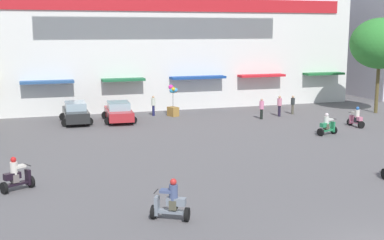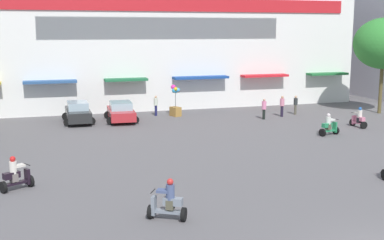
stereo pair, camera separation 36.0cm
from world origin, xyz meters
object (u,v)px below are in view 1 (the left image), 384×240
(plaza_tree_1, at_px, (380,44))
(pedestrian_1, at_px, (279,105))
(scooter_rider_4, at_px, (327,126))
(scooter_rider_7, at_px, (171,203))
(scooter_rider_5, at_px, (17,177))
(pedestrian_2, at_px, (153,104))
(scooter_rider_2, at_px, (356,119))
(pedestrian_0, at_px, (293,103))
(pedestrian_3, at_px, (262,107))
(balloon_vendor_cart, at_px, (173,102))
(parked_car_1, at_px, (119,112))
(parked_car_0, at_px, (76,113))

(plaza_tree_1, bearing_deg, pedestrian_1, 174.32)
(scooter_rider_4, bearing_deg, scooter_rider_7, -140.55)
(scooter_rider_5, xyz_separation_m, pedestrian_1, (19.91, 13.76, 0.33))
(scooter_rider_7, bearing_deg, pedestrian_2, 78.10)
(plaza_tree_1, relative_size, pedestrian_1, 4.66)
(scooter_rider_4, bearing_deg, scooter_rider_2, 27.25)
(pedestrian_2, bearing_deg, pedestrian_0, -13.98)
(pedestrian_3, distance_m, balloon_vendor_cart, 7.18)
(pedestrian_0, bearing_deg, pedestrian_2, 166.02)
(pedestrian_1, bearing_deg, scooter_rider_2, -60.80)
(parked_car_1, xyz_separation_m, pedestrian_2, (3.14, 1.71, 0.19))
(parked_car_1, relative_size, pedestrian_3, 2.72)
(parked_car_1, bearing_deg, pedestrian_2, 28.49)
(scooter_rider_2, bearing_deg, scooter_rider_7, -142.76)
(pedestrian_3, xyz_separation_m, balloon_vendor_cart, (-6.26, 3.51, 0.24))
(scooter_rider_4, relative_size, scooter_rider_7, 0.97)
(pedestrian_1, xyz_separation_m, balloon_vendor_cart, (-8.18, 2.83, 0.20))
(parked_car_1, bearing_deg, scooter_rider_5, -114.61)
(scooter_rider_4, distance_m, pedestrian_2, 14.41)
(scooter_rider_5, bearing_deg, scooter_rider_7, -44.43)
(pedestrian_3, bearing_deg, plaza_tree_1, -0.99)
(plaza_tree_1, height_order, pedestrian_0, plaza_tree_1)
(pedestrian_0, xyz_separation_m, pedestrian_3, (-3.49, -1.33, 0.02))
(plaza_tree_1, height_order, pedestrian_3, plaza_tree_1)
(scooter_rider_4, height_order, scooter_rider_7, scooter_rider_7)
(pedestrian_0, distance_m, balloon_vendor_cart, 10.00)
(parked_car_0, distance_m, balloon_vendor_cart, 7.88)
(scooter_rider_4, xyz_separation_m, pedestrian_2, (-9.27, 11.03, 0.32))
(plaza_tree_1, bearing_deg, scooter_rider_5, -155.72)
(plaza_tree_1, distance_m, pedestrian_1, 9.98)
(pedestrian_3, relative_size, balloon_vendor_cart, 0.64)
(pedestrian_1, bearing_deg, pedestrian_0, 22.38)
(plaza_tree_1, relative_size, pedestrian_0, 5.02)
(scooter_rider_5, relative_size, pedestrian_3, 0.94)
(pedestrian_1, distance_m, balloon_vendor_cart, 8.66)
(pedestrian_1, distance_m, pedestrian_3, 2.04)
(scooter_rider_2, bearing_deg, pedestrian_2, 144.52)
(scooter_rider_5, height_order, scooter_rider_7, scooter_rider_7)
(plaza_tree_1, distance_m, pedestrian_0, 8.77)
(parked_car_1, relative_size, pedestrian_1, 2.62)
(pedestrian_1, bearing_deg, balloon_vendor_cart, 160.93)
(pedestrian_2, bearing_deg, scooter_rider_2, -35.48)
(parked_car_0, bearing_deg, balloon_vendor_cart, 5.25)
(plaza_tree_1, distance_m, parked_car_1, 22.23)
(plaza_tree_1, distance_m, scooter_rider_2, 8.99)
(scooter_rider_4, xyz_separation_m, pedestrian_0, (1.97, 8.23, 0.28))
(parked_car_1, bearing_deg, scooter_rider_4, -36.89)
(scooter_rider_4, bearing_deg, pedestrian_2, 130.06)
(parked_car_0, height_order, scooter_rider_5, parked_car_0)
(scooter_rider_2, distance_m, scooter_rider_4, 4.05)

